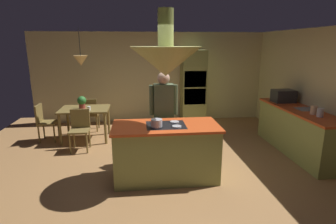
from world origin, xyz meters
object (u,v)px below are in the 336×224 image
at_px(potted_plant_on_table, 82,102).
at_px(chair_at_corner, 44,120).
at_px(dining_table, 85,113).
at_px(microwave_on_counter, 283,96).
at_px(oven_tower, 193,87).
at_px(cooking_pot_on_cooktop, 157,123).
at_px(cup_on_table, 89,108).
at_px(person_at_island, 164,111).
at_px(kitchen_island, 166,151).
at_px(canister_flour, 320,113).
at_px(canister_sugar, 314,110).
at_px(chair_by_back_wall, 90,112).
at_px(chair_facing_island, 80,127).

bearing_deg(potted_plant_on_table, chair_at_corner, 176.71).
xyz_separation_m(dining_table, microwave_on_counter, (4.54, -0.59, 0.42)).
xyz_separation_m(oven_tower, cooking_pot_on_cooktop, (-1.26, -3.37, -0.02)).
bearing_deg(cup_on_table, person_at_island, -37.00).
xyz_separation_m(kitchen_island, potted_plant_on_table, (-1.74, 2.05, 0.46)).
distance_m(kitchen_island, canister_flour, 2.90).
xyz_separation_m(oven_tower, potted_plant_on_table, (-2.84, -1.19, -0.10)).
height_order(canister_sugar, cooking_pot_on_cooktop, canister_sugar).
height_order(canister_sugar, microwave_on_counter, microwave_on_counter).
distance_m(chair_by_back_wall, canister_sugar, 5.13).
bearing_deg(dining_table, cooking_pot_on_cooktop, -55.37).
distance_m(dining_table, person_at_island, 2.25).
bearing_deg(person_at_island, chair_facing_island, 156.00).
bearing_deg(cup_on_table, chair_by_back_wall, 99.49).
relative_size(person_at_island, canister_flour, 10.71).
distance_m(kitchen_island, chair_facing_island, 2.25).
height_order(kitchen_island, canister_flour, canister_flour).
distance_m(oven_tower, chair_facing_island, 3.36).
bearing_deg(cup_on_table, chair_at_corner, 169.17).
relative_size(canister_flour, canister_sugar, 0.99).
bearing_deg(dining_table, microwave_on_counter, -7.42).
bearing_deg(oven_tower, canister_sugar, -58.63).
bearing_deg(chair_by_back_wall, chair_at_corner, 34.09).
distance_m(chair_at_corner, potted_plant_on_table, 0.99).
distance_m(person_at_island, chair_by_back_wall, 2.71).
bearing_deg(oven_tower, potted_plant_on_table, -157.19).
distance_m(chair_facing_island, cup_on_table, 0.54).
bearing_deg(cooking_pot_on_cooktop, dining_table, 124.63).
bearing_deg(oven_tower, dining_table, -157.80).
bearing_deg(canister_sugar, kitchen_island, -172.19).
height_order(oven_tower, potted_plant_on_table, oven_tower).
bearing_deg(cooking_pot_on_cooktop, chair_at_corner, 137.98).
xyz_separation_m(oven_tower, chair_facing_island, (-2.80, -1.78, -0.53)).
xyz_separation_m(chair_facing_island, microwave_on_counter, (4.54, 0.04, 0.57)).
bearing_deg(chair_at_corner, dining_table, -90.00).
bearing_deg(kitchen_island, chair_at_corner, 141.44).
height_order(oven_tower, cup_on_table, oven_tower).
height_order(person_at_island, microwave_on_counter, person_at_island).
relative_size(oven_tower, cooking_pot_on_cooktop, 11.46).
bearing_deg(person_at_island, potted_plant_on_table, 142.62).
relative_size(person_at_island, microwave_on_counter, 3.75).
bearing_deg(person_at_island, canister_flour, -9.86).
height_order(chair_facing_island, chair_at_corner, same).
xyz_separation_m(kitchen_island, cooking_pot_on_cooktop, (-0.16, -0.13, 0.54)).
bearing_deg(chair_at_corner, oven_tower, -72.98).
height_order(kitchen_island, cup_on_table, kitchen_island).
height_order(dining_table, chair_facing_island, chair_facing_island).
relative_size(potted_plant_on_table, canister_flour, 1.86).
bearing_deg(canister_flour, cup_on_table, 159.05).
height_order(oven_tower, chair_by_back_wall, oven_tower).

